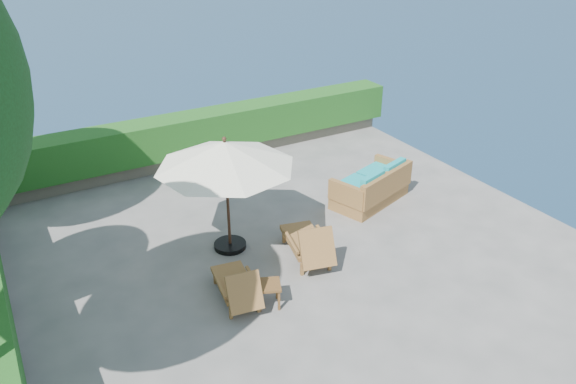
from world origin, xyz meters
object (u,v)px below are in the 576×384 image
patio_umbrella (225,155)px  wicker_loveseat (372,188)px  lounge_left (238,286)px  lounge_right (309,243)px  side_table (268,288)px

patio_umbrella → wicker_loveseat: patio_umbrella is taller
lounge_left → lounge_right: 1.88m
patio_umbrella → lounge_left: size_ratio=2.10×
patio_umbrella → lounge_left: patio_umbrella is taller
patio_umbrella → lounge_left: (-0.62, -1.71, -1.75)m
patio_umbrella → wicker_loveseat: (3.79, 0.15, -1.72)m
patio_umbrella → lounge_right: bearing=-45.3°
lounge_left → lounge_right: (1.80, 0.52, 0.05)m
lounge_right → side_table: (-1.37, -0.87, -0.02)m
patio_umbrella → lounge_right: patio_umbrella is taller
lounge_left → side_table: 0.56m
wicker_loveseat → lounge_left: bearing=-175.5°
lounge_left → side_table: bearing=-30.7°
side_table → lounge_left: bearing=140.8°
side_table → patio_umbrella: bearing=85.0°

